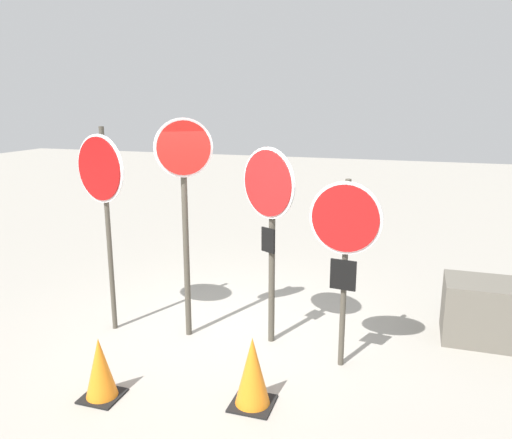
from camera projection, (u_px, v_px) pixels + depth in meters
ground_plane at (231, 334)px, 6.20m from camera, size 40.00×40.00×0.00m
stop_sign_0 at (102, 184)px, 5.91m from camera, size 0.78×0.28×2.54m
stop_sign_1 at (184, 184)px, 5.73m from camera, size 0.57×0.40×2.65m
stop_sign_2 at (269, 206)px, 5.63m from camera, size 0.71×0.42×2.34m
stop_sign_3 at (345, 235)px, 5.11m from camera, size 0.76×0.15×2.06m
traffic_cone_0 at (252, 372)px, 4.69m from camera, size 0.40×0.40×0.70m
traffic_cone_1 at (100, 368)px, 4.82m from camera, size 0.37×0.37×0.63m
storage_crate at (485, 311)px, 5.98m from camera, size 0.96×0.70×0.74m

